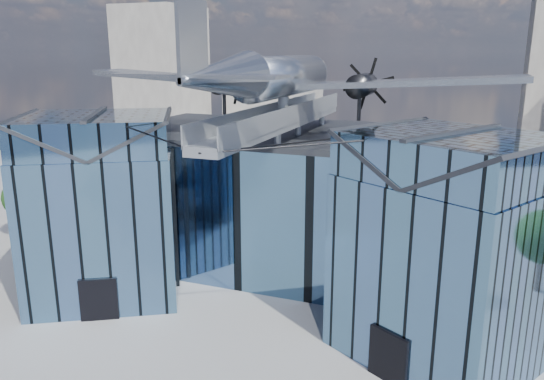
% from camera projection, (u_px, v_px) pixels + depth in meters
% --- Properties ---
extents(ground_plane, '(120.00, 120.00, 0.00)m').
position_uv_depth(ground_plane, '(260.00, 310.00, 32.75)').
color(ground_plane, gray).
extents(museum, '(32.88, 24.50, 17.60)m').
position_uv_depth(museum, '(292.00, 200.00, 36.60)').
color(museum, '#486E94').
rests_on(museum, ground).
extents(bg_towers, '(77.00, 24.50, 26.00)m').
position_uv_depth(bg_towers, '(403.00, 91.00, 75.31)').
color(bg_towers, gray).
rests_on(bg_towers, ground).
extents(tree_plaza_w, '(4.22, 4.22, 5.77)m').
position_uv_depth(tree_plaza_w, '(41.00, 223.00, 36.92)').
color(tree_plaza_w, '#352215').
rests_on(tree_plaza_w, ground).
extents(tree_side_w, '(3.65, 3.65, 5.18)m').
position_uv_depth(tree_side_w, '(23.00, 198.00, 44.76)').
color(tree_side_w, '#352215').
rests_on(tree_side_w, ground).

